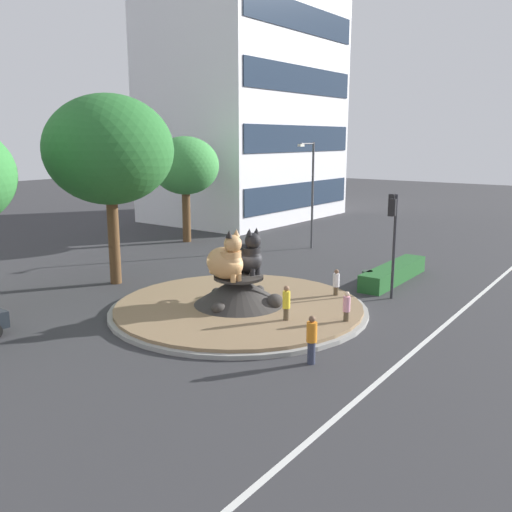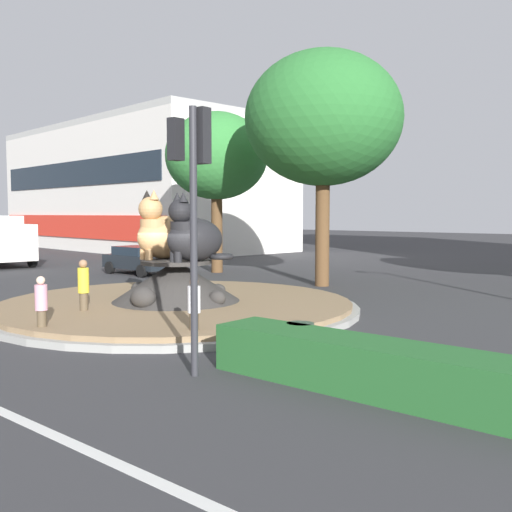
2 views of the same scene
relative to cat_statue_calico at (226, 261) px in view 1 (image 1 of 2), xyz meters
The scene contains 16 objects.
ground_plane 2.56m from the cat_statue_calico, ahead, with size 160.00×160.00×0.00m, color #333335.
lane_centreline 8.70m from the cat_statue_calico, 84.82° to the right, with size 112.00×0.20×0.01m, color silver.
roundabout_island 2.14m from the cat_statue_calico, ahead, with size 11.63×11.63×1.62m.
cat_statue_calico is the anchor object (origin of this frame).
cat_statue_black 1.48m from the cat_statue_calico, ahead, with size 1.75×2.13×2.13m.
traffic_light_mast 8.28m from the cat_statue_calico, 36.43° to the right, with size 0.71×0.56×5.10m.
office_tower 32.76m from the cat_statue_calico, 35.20° to the left, with size 18.03×12.97×25.44m.
clipped_hedge_strip 10.77m from the cat_statue_calico, 20.60° to the right, with size 6.55×1.20×0.90m, color #235B28.
second_tree_near_tower 18.46m from the cat_statue_calico, 48.35° to the left, with size 5.01×5.01×7.83m.
third_tree_left 9.51m from the cat_statue_calico, 84.89° to the left, with size 6.64×6.64×9.92m.
streetlight_arm 16.00m from the cat_statue_calico, 17.02° to the left, with size 1.96×0.24×7.41m.
pedestrian_pink_shirt 5.56m from the cat_statue_calico, 74.40° to the right, with size 0.30×0.30×1.57m.
pedestrian_white_shirt 5.72m from the cat_statue_calico, 32.93° to the right, with size 0.31×0.31×1.59m.
pedestrian_yellow_shirt 3.40m from the cat_statue_calico, 88.07° to the right, with size 0.32×0.32×1.79m.
pedestrian_orange_shirt 6.54m from the cat_statue_calico, 113.83° to the right, with size 0.37×0.37×1.74m.
litter_bin 8.66m from the cat_statue_calico, 21.71° to the right, with size 0.56×0.56×0.90m.
Camera 1 is at (-19.07, -14.74, 7.68)m, focal length 38.86 mm.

